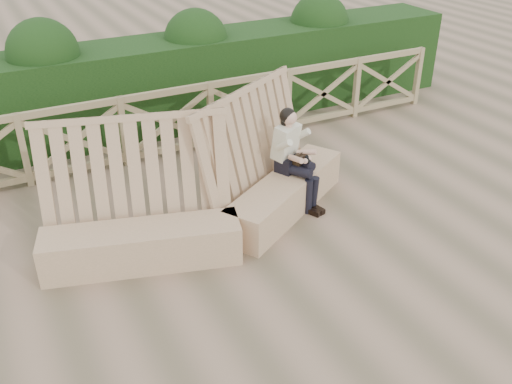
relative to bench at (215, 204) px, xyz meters
name	(u,v)px	position (x,y,z in m)	size (l,w,h in m)	color
ground	(278,276)	(0.26, -1.13, -0.41)	(60.00, 60.00, 0.00)	brown
bench	(215,204)	(0.00, 0.00, 0.00)	(4.26, 1.81, 1.61)	#9C7F59
woman	(293,154)	(1.21, 0.19, 0.34)	(0.54, 0.81, 1.35)	black
guardrail	(168,123)	(0.26, 2.37, 0.15)	(10.10, 0.09, 1.10)	#8E7B52
hedge	(143,88)	(0.26, 3.57, 0.34)	(12.00, 1.20, 1.50)	black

